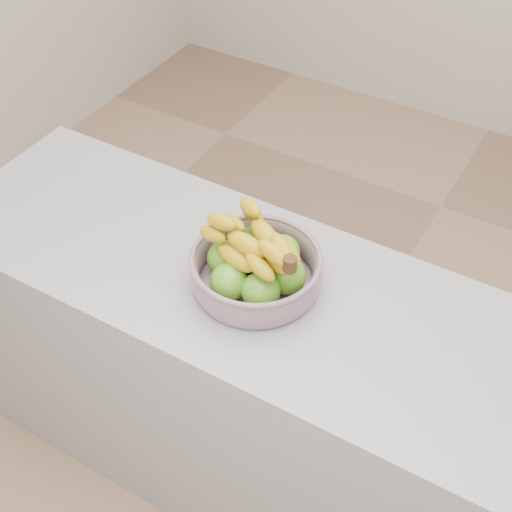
% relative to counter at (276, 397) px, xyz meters
% --- Properties ---
extents(ground, '(4.00, 4.00, 0.00)m').
position_rel_counter_xyz_m(ground, '(0.00, 0.42, -0.45)').
color(ground, '#8C6D55').
rests_on(ground, ground).
extents(counter, '(2.00, 0.60, 0.90)m').
position_rel_counter_xyz_m(counter, '(0.00, 0.00, 0.00)').
color(counter, '#9D9EA5').
rests_on(counter, ground).
extents(fruit_bowl, '(0.34, 0.34, 0.19)m').
position_rel_counter_xyz_m(fruit_bowl, '(-0.07, 0.00, 0.51)').
color(fruit_bowl, '#8E95AA').
rests_on(fruit_bowl, counter).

